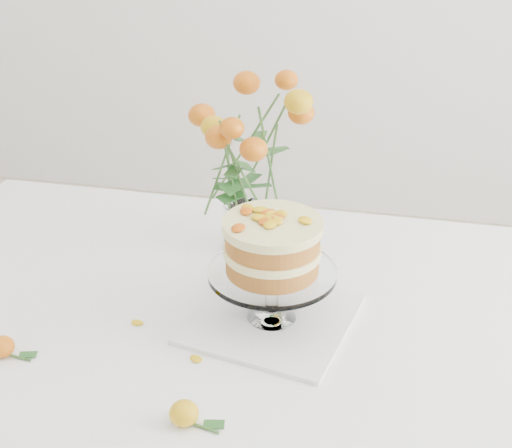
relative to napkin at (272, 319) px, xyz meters
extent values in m
cube|color=tan|center=(-0.13, 0.04, -0.03)|extent=(1.40, 0.90, 0.04)
cylinder|color=tan|center=(-0.75, 0.41, -0.41)|extent=(0.06, 0.06, 0.71)
cylinder|color=tan|center=(0.49, 0.41, -0.41)|extent=(0.06, 0.06, 0.71)
cube|color=white|center=(-0.13, 0.04, -0.01)|extent=(1.42, 0.92, 0.01)
cube|color=white|center=(-0.13, 0.50, -0.11)|extent=(1.42, 0.01, 0.20)
cube|color=white|center=(0.00, 0.00, 0.00)|extent=(0.34, 0.34, 0.01)
cylinder|color=white|center=(0.00, 0.00, 0.06)|extent=(0.02, 0.02, 0.08)
cylinder|color=white|center=(0.00, 0.00, 0.10)|extent=(0.24, 0.24, 0.01)
cylinder|color=#B07927|center=(0.00, 0.00, 0.13)|extent=(0.22, 0.22, 0.03)
cylinder|color=#FFEEA4|center=(0.00, 0.00, 0.15)|extent=(0.23, 0.23, 0.02)
cylinder|color=#B07927|center=(0.00, 0.00, 0.18)|extent=(0.22, 0.22, 0.03)
cylinder|color=#FFEEA4|center=(0.00, 0.00, 0.20)|extent=(0.23, 0.23, 0.02)
cylinder|color=white|center=(-0.12, 0.27, 0.00)|extent=(0.07, 0.07, 0.01)
cylinder|color=white|center=(-0.12, 0.27, 0.05)|extent=(0.08, 0.08, 0.10)
ellipsoid|color=gold|center=(-0.08, -0.30, 0.02)|extent=(0.05, 0.05, 0.04)
cylinder|color=#355F26|center=(-0.05, -0.31, 0.00)|extent=(0.06, 0.02, 0.00)
ellipsoid|color=#C53C09|center=(-0.45, -0.20, 0.01)|extent=(0.04, 0.04, 0.04)
cylinder|color=#355F26|center=(-0.42, -0.21, 0.00)|extent=(0.05, 0.01, 0.00)
ellipsoid|color=gold|center=(-0.25, -0.06, 0.00)|extent=(0.03, 0.02, 0.00)
ellipsoid|color=gold|center=(-0.15, -0.10, 0.00)|extent=(0.03, 0.02, 0.00)
ellipsoid|color=gold|center=(-0.11, -0.14, 0.00)|extent=(0.03, 0.02, 0.00)
camera|label=1|loc=(0.21, -1.10, 0.79)|focal=50.00mm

